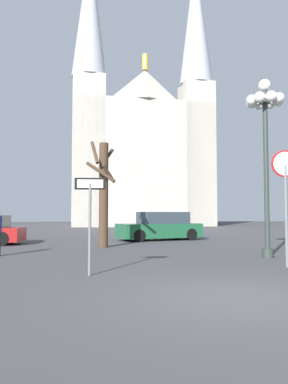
{
  "coord_description": "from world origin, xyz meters",
  "views": [
    {
      "loc": [
        -2.42,
        -6.2,
        1.46
      ],
      "look_at": [
        0.67,
        19.92,
        2.97
      ],
      "focal_mm": 34.87,
      "sensor_mm": 36.0,
      "label": 1
    }
  ],
  "objects_px": {
    "stop_sign": "(286,186)",
    "one_way_arrow_sign": "(90,211)",
    "street_lamp": "(265,124)",
    "bare_tree": "(103,191)",
    "parked_car_near_green": "(160,227)",
    "cathedral": "(139,147)"
  },
  "relations": [
    {
      "from": "cathedral",
      "to": "stop_sign",
      "type": "height_order",
      "value": "cathedral"
    },
    {
      "from": "parked_car_near_green",
      "to": "bare_tree",
      "type": "bearing_deg",
      "value": -127.53
    },
    {
      "from": "one_way_arrow_sign",
      "to": "bare_tree",
      "type": "relative_size",
      "value": 0.5
    },
    {
      "from": "one_way_arrow_sign",
      "to": "street_lamp",
      "type": "distance_m",
      "value": 7.03
    },
    {
      "from": "street_lamp",
      "to": "parked_car_near_green",
      "type": "bearing_deg",
      "value": 104.62
    },
    {
      "from": "stop_sign",
      "to": "street_lamp",
      "type": "xyz_separation_m",
      "value": [
        0.44,
        2.11,
        2.24
      ]
    },
    {
      "from": "bare_tree",
      "to": "street_lamp",
      "type": "bearing_deg",
      "value": -39.18
    },
    {
      "from": "cathedral",
      "to": "street_lamp",
      "type": "bearing_deg",
      "value": -88.68
    },
    {
      "from": "stop_sign",
      "to": "bare_tree",
      "type": "relative_size",
      "value": 0.69
    },
    {
      "from": "cathedral",
      "to": "bare_tree",
      "type": "height_order",
      "value": "cathedral"
    },
    {
      "from": "cathedral",
      "to": "bare_tree",
      "type": "bearing_deg",
      "value": -99.03
    },
    {
      "from": "street_lamp",
      "to": "bare_tree",
      "type": "distance_m",
      "value": 7.2
    },
    {
      "from": "cathedral",
      "to": "bare_tree",
      "type": "xyz_separation_m",
      "value": [
        -4.58,
        -28.83,
        -7.21
      ]
    },
    {
      "from": "street_lamp",
      "to": "parked_car_near_green",
      "type": "xyz_separation_m",
      "value": [
        -2.2,
        8.45,
        -3.74
      ]
    },
    {
      "from": "stop_sign",
      "to": "one_way_arrow_sign",
      "type": "xyz_separation_m",
      "value": [
        -5.29,
        -0.72,
        -0.7
      ]
    },
    {
      "from": "one_way_arrow_sign",
      "to": "parked_car_near_green",
      "type": "bearing_deg",
      "value": 72.67
    },
    {
      "from": "stop_sign",
      "to": "one_way_arrow_sign",
      "type": "relative_size",
      "value": 1.39
    },
    {
      "from": "parked_car_near_green",
      "to": "stop_sign",
      "type": "bearing_deg",
      "value": -80.5
    },
    {
      "from": "stop_sign",
      "to": "parked_car_near_green",
      "type": "distance_m",
      "value": 10.81
    },
    {
      "from": "stop_sign",
      "to": "street_lamp",
      "type": "distance_m",
      "value": 3.11
    },
    {
      "from": "street_lamp",
      "to": "parked_car_near_green",
      "type": "distance_m",
      "value": 9.5
    },
    {
      "from": "street_lamp",
      "to": "bare_tree",
      "type": "xyz_separation_m",
      "value": [
        -5.35,
        4.36,
        -2.05
      ]
    }
  ]
}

